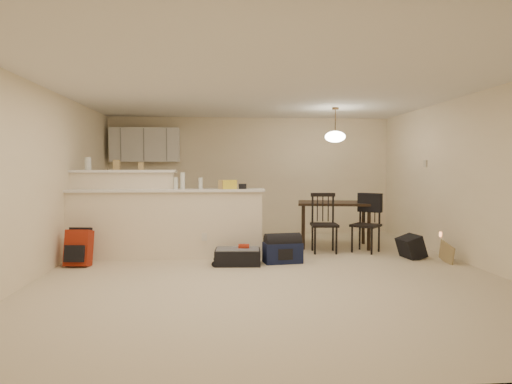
{
  "coord_description": "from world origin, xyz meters",
  "views": [
    {
      "loc": [
        -0.65,
        -6.3,
        1.42
      ],
      "look_at": [
        -0.1,
        0.7,
        1.05
      ],
      "focal_mm": 32.0,
      "sensor_mm": 36.0,
      "label": 1
    }
  ],
  "objects": [
    {
      "name": "room",
      "position": [
        0.0,
        0.0,
        1.25
      ],
      "size": [
        7.0,
        7.02,
        2.5
      ],
      "color": "beige",
      "rests_on": "ground"
    },
    {
      "name": "breakfast_bar",
      "position": [
        -1.76,
        0.98,
        0.61
      ],
      "size": [
        3.08,
        0.58,
        1.39
      ],
      "color": "#F2E2C4",
      "rests_on": "ground"
    },
    {
      "name": "upper_cabinets",
      "position": [
        -2.2,
        3.32,
        1.9
      ],
      "size": [
        1.4,
        0.34,
        0.7
      ],
      "primitive_type": "cube",
      "color": "white",
      "rests_on": "room"
    },
    {
      "name": "kitchen_counter",
      "position": [
        -2.0,
        3.19,
        0.45
      ],
      "size": [
        1.8,
        0.6,
        0.9
      ],
      "primitive_type": "cube",
      "color": "white",
      "rests_on": "ground"
    },
    {
      "name": "thermostat",
      "position": [
        2.98,
        1.55,
        1.5
      ],
      "size": [
        0.02,
        0.12,
        0.12
      ],
      "primitive_type": "cube",
      "color": "beige",
      "rests_on": "room"
    },
    {
      "name": "jar",
      "position": [
        -2.74,
        1.12,
        1.49
      ],
      "size": [
        0.1,
        0.1,
        0.2
      ],
      "primitive_type": "cylinder",
      "color": "silver",
      "rests_on": "breakfast_bar"
    },
    {
      "name": "cereal_box",
      "position": [
        -2.3,
        1.12,
        1.47
      ],
      "size": [
        0.1,
        0.07,
        0.16
      ],
      "primitive_type": "cube",
      "color": "#A48954",
      "rests_on": "breakfast_bar"
    },
    {
      "name": "small_box",
      "position": [
        -1.91,
        1.12,
        1.45
      ],
      "size": [
        0.08,
        0.06,
        0.12
      ],
      "primitive_type": "cube",
      "color": "#A48954",
      "rests_on": "breakfast_bar"
    },
    {
      "name": "bottle_a",
      "position": [
        -1.24,
        0.9,
        1.22
      ],
      "size": [
        0.07,
        0.07,
        0.26
      ],
      "primitive_type": "cylinder",
      "color": "silver",
      "rests_on": "breakfast_bar"
    },
    {
      "name": "bottle_b",
      "position": [
        -0.96,
        0.9,
        1.18
      ],
      "size": [
        0.06,
        0.06,
        0.18
      ],
      "primitive_type": "cylinder",
      "color": "silver",
      "rests_on": "breakfast_bar"
    },
    {
      "name": "bag_lump",
      "position": [
        -0.5,
        0.9,
        1.16
      ],
      "size": [
        0.22,
        0.18,
        0.14
      ],
      "primitive_type": "cube",
      "color": "#A48954",
      "rests_on": "breakfast_bar"
    },
    {
      "name": "pouch",
      "position": [
        -0.3,
        0.9,
        1.13
      ],
      "size": [
        0.12,
        0.1,
        0.08
      ],
      "primitive_type": "cube",
      "color": "#A48954",
      "rests_on": "breakfast_bar"
    },
    {
      "name": "extra_item_x",
      "position": [
        -1.34,
        0.9,
        1.18
      ],
      "size": [
        0.07,
        0.07,
        0.19
      ],
      "primitive_type": "cylinder",
      "color": "silver",
      "rests_on": "breakfast_bar"
    },
    {
      "name": "extra_item_y",
      "position": [
        -0.62,
        0.9,
        1.16
      ],
      "size": [
        0.14,
        0.1,
        0.14
      ],
      "primitive_type": "cube",
      "color": "#A48954",
      "rests_on": "breakfast_bar"
    },
    {
      "name": "dining_table",
      "position": [
        1.4,
        1.75,
        0.71
      ],
      "size": [
        1.43,
        1.08,
        0.81
      ],
      "rotation": [
        0.0,
        0.0,
        -0.18
      ],
      "color": "black",
      "rests_on": "ground"
    },
    {
      "name": "pendant_lamp",
      "position": [
        1.4,
        1.75,
        1.99
      ],
      "size": [
        0.36,
        0.36,
        0.62
      ],
      "color": "brown",
      "rests_on": "room"
    },
    {
      "name": "dining_chair_near",
      "position": [
        1.09,
        1.18,
        0.5
      ],
      "size": [
        0.46,
        0.45,
        0.99
      ],
      "primitive_type": null,
      "rotation": [
        0.0,
        0.0,
        -0.07
      ],
      "color": "black",
      "rests_on": "ground"
    },
    {
      "name": "dining_chair_far",
      "position": [
        1.79,
        1.17,
        0.48
      ],
      "size": [
        0.58,
        0.58,
        0.97
      ],
      "primitive_type": null,
      "rotation": [
        0.0,
        0.0,
        -0.7
      ],
      "color": "black",
      "rests_on": "ground"
    },
    {
      "name": "suitcase",
      "position": [
        -0.4,
        0.34,
        0.11
      ],
      "size": [
        0.69,
        0.47,
        0.22
      ],
      "primitive_type": "cube",
      "rotation": [
        0.0,
        0.0,
        -0.06
      ],
      "color": "black",
      "rests_on": "ground"
    },
    {
      "name": "red_backpack",
      "position": [
        -2.7,
        0.43,
        0.26
      ],
      "size": [
        0.37,
        0.26,
        0.52
      ],
      "primitive_type": "cube",
      "rotation": [
        0.0,
        0.0,
        -0.12
      ],
      "color": "#9B2511",
      "rests_on": "ground"
    },
    {
      "name": "navy_duffel",
      "position": [
        0.28,
        0.42,
        0.15
      ],
      "size": [
        0.6,
        0.38,
        0.3
      ],
      "primitive_type": "cube",
      "rotation": [
        0.0,
        0.0,
        0.14
      ],
      "color": "#111937",
      "rests_on": "ground"
    },
    {
      "name": "black_daypack",
      "position": [
        2.35,
        0.61,
        0.17
      ],
      "size": [
        0.32,
        0.42,
        0.34
      ],
      "primitive_type": "cube",
      "rotation": [
        0.0,
        0.0,
        1.71
      ],
      "color": "black",
      "rests_on": "ground"
    },
    {
      "name": "cardboard_sheet",
      "position": [
        2.73,
        0.22,
        0.15
      ],
      "size": [
        0.03,
        0.39,
        0.3
      ],
      "primitive_type": "cube",
      "rotation": [
        0.0,
        0.0,
        1.6
      ],
      "color": "#A48954",
      "rests_on": "ground"
    }
  ]
}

